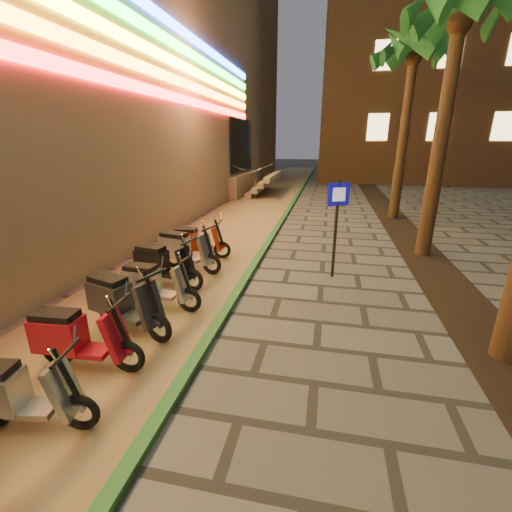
% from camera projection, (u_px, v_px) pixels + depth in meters
% --- Properties ---
extents(ground, '(120.00, 120.00, 0.00)m').
position_uv_depth(ground, '(239.00, 420.00, 3.99)').
color(ground, '#474442').
rests_on(ground, ground).
extents(parking_strip, '(3.40, 60.00, 0.01)m').
position_uv_depth(parking_strip, '(239.00, 222.00, 13.77)').
color(parking_strip, '#8C7251').
rests_on(parking_strip, ground).
extents(green_curb, '(0.18, 60.00, 0.10)m').
position_uv_depth(green_curb, '(281.00, 222.00, 13.43)').
color(green_curb, '#25642B').
rests_on(green_curb, ground).
extents(planting_strip, '(1.20, 40.00, 0.02)m').
position_uv_depth(planting_strip, '(443.00, 281.00, 7.93)').
color(planting_strip, black).
rests_on(planting_strip, ground).
extents(apartment_block, '(18.00, 16.06, 25.00)m').
position_uv_depth(apartment_block, '(441.00, 19.00, 27.92)').
color(apartment_block, brown).
rests_on(apartment_block, ground).
extents(palm_c, '(2.97, 3.02, 6.91)m').
position_uv_depth(palm_c, '(460.00, 22.00, 7.95)').
color(palm_c, '#472D19').
rests_on(palm_c, ground).
extents(palm_d, '(2.97, 3.02, 7.16)m').
position_uv_depth(palm_d, '(414.00, 59.00, 12.52)').
color(palm_d, '#472D19').
rests_on(palm_d, ground).
extents(pedestrian_sign, '(0.47, 0.23, 2.29)m').
position_uv_depth(pedestrian_sign, '(337.00, 216.00, 7.74)').
color(pedestrian_sign, black).
rests_on(pedestrian_sign, ground).
extents(scooter_3, '(1.50, 0.62, 1.05)m').
position_uv_depth(scooter_3, '(14.00, 393.00, 3.77)').
color(scooter_3, black).
rests_on(scooter_3, ground).
extents(scooter_4, '(1.60, 0.56, 1.13)m').
position_uv_depth(scooter_4, '(75.00, 337.00, 4.78)').
color(scooter_4, black).
rests_on(scooter_4, ground).
extents(scooter_5, '(1.71, 0.90, 1.21)m').
position_uv_depth(scooter_5, '(121.00, 302.00, 5.75)').
color(scooter_5, black).
rests_on(scooter_5, ground).
extents(scooter_6, '(1.57, 0.55, 1.11)m').
position_uv_depth(scooter_6, '(153.00, 284.00, 6.56)').
color(scooter_6, black).
rests_on(scooter_6, ground).
extents(scooter_7, '(1.66, 0.72, 1.17)m').
position_uv_depth(scooter_7, '(161.00, 264.00, 7.57)').
color(scooter_7, black).
rests_on(scooter_7, ground).
extents(scooter_8, '(1.72, 0.81, 1.21)m').
position_uv_depth(scooter_8, '(183.00, 249.00, 8.52)').
color(scooter_8, black).
rests_on(scooter_8, ground).
extents(scooter_9, '(1.57, 0.65, 1.10)m').
position_uv_depth(scooter_9, '(195.00, 241.00, 9.37)').
color(scooter_9, black).
rests_on(scooter_9, ground).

